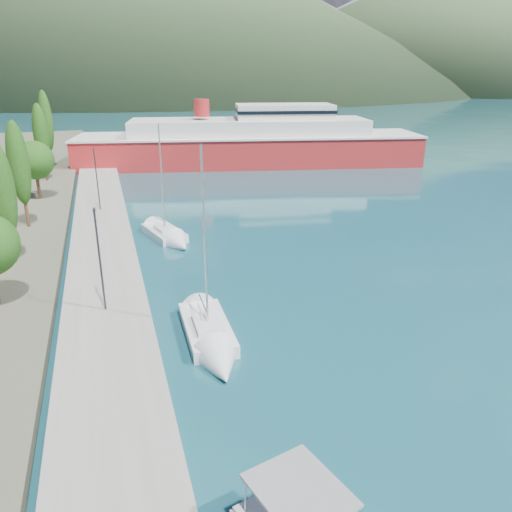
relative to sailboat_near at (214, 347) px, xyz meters
name	(u,v)px	position (x,y,z in m)	size (l,w,h in m)	color
ground	(133,127)	(3.67, 110.34, -0.31)	(1400.00, 1400.00, 0.00)	#184E5B
quay	(103,253)	(-5.33, 16.34, 0.09)	(5.00, 88.00, 0.80)	gray
hills_far	(218,9)	(142.26, 609.07, 77.08)	(1480.00, 900.00, 180.00)	slate
hills_near	(240,15)	(101.71, 362.84, 48.87)	(1010.00, 520.00, 115.00)	#354B2C
tree_row	(17,175)	(-11.57, 22.99, 5.40)	(4.09, 62.67, 10.61)	#47301E
lamp_posts	(99,254)	(-5.33, 5.82, 3.77)	(0.15, 45.13, 6.06)	#2D2D33
sailboat_near	(214,347)	(0.00, 0.00, 0.00)	(2.59, 8.15, 11.64)	silver
sailboat_mid	(172,239)	(0.43, 18.45, -0.01)	(4.15, 7.70, 10.80)	silver
ferry	(251,144)	(17.46, 51.84, 2.82)	(53.03, 20.95, 10.30)	#B32223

